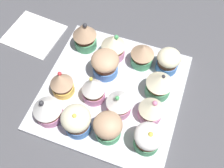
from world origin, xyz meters
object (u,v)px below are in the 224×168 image
object	(u,v)px
cupcake_1	(77,121)
cupcake_9	(159,84)
cupcake_2	(108,127)
cupcake_7	(151,109)
cupcake_8	(105,64)
cupcake_13	(168,61)
baking_tray	(112,91)
cupcake_6	(119,103)
cupcake_11	(114,46)
cupcake_5	(93,89)
cupcake_12	(142,55)
cupcake_10	(85,35)
napkin	(34,34)
cupcake_0	(47,109)
cupcake_4	(62,83)
cupcake_3	(148,139)

from	to	relation	value
cupcake_1	cupcake_9	xyz separation A→B (cm)	(13.96, 14.69, -0.32)
cupcake_2	cupcake_7	xyz separation A→B (cm)	(7.35, 7.23, -0.50)
cupcake_8	cupcake_13	size ratio (longest dim) A/B	1.08
baking_tray	cupcake_6	size ratio (longest dim) A/B	4.49
cupcake_8	cupcake_11	size ratio (longest dim) A/B	0.90
cupcake_1	cupcake_6	bearing A→B (deg)	45.97
cupcake_5	cupcake_12	size ratio (longest dim) A/B	1.14
baking_tray	cupcake_7	world-z (taller)	cupcake_7
cupcake_5	cupcake_10	world-z (taller)	cupcake_10
cupcake_11	napkin	xyz separation A→B (cm)	(-23.70, 0.01, -4.64)
cupcake_7	cupcake_11	bearing A→B (deg)	135.72
cupcake_9	napkin	distance (cm)	38.02
cupcake_0	cupcake_6	size ratio (longest dim) A/B	1.04
cupcake_10	cupcake_2	bearing A→B (deg)	-56.07
cupcake_0	cupcake_11	distance (cm)	22.28
cupcake_0	cupcake_4	xyz separation A→B (cm)	(0.06, 6.98, -0.23)
cupcake_13	cupcake_7	bearing A→B (deg)	-91.50
cupcake_10	napkin	size ratio (longest dim) A/B	0.59
cupcake_0	cupcake_12	size ratio (longest dim) A/B	1.13
cupcake_4	cupcake_5	world-z (taller)	cupcake_5
cupcake_1	cupcake_10	size ratio (longest dim) A/B	0.92
cupcake_8	cupcake_9	xyz separation A→B (cm)	(13.55, -1.09, 0.04)
cupcake_6	cupcake_9	bearing A→B (deg)	46.93
cupcake_1	cupcake_4	xyz separation A→B (cm)	(-7.06, 7.40, -0.50)
napkin	cupcake_6	bearing A→B (deg)	-25.28
cupcake_9	cupcake_13	size ratio (longest dim) A/B	1.15
cupcake_4	cupcake_9	xyz separation A→B (cm)	(21.02, 7.28, 0.18)
cupcake_2	cupcake_7	world-z (taller)	cupcake_2
cupcake_7	cupcake_8	distance (cm)	15.51
baking_tray	cupcake_8	world-z (taller)	cupcake_8
cupcake_9	napkin	bearing A→B (deg)	169.81
baking_tray	cupcake_8	distance (cm)	6.89
cupcake_5	cupcake_3	bearing A→B (deg)	-24.91
cupcake_2	cupcake_0	bearing A→B (deg)	-177.52
cupcake_1	cupcake_6	xyz separation A→B (cm)	(6.91, 7.15, -0.42)
cupcake_3	cupcake_6	size ratio (longest dim) A/B	1.01
cupcake_7	cupcake_12	xyz separation A→B (cm)	(-6.00, 13.25, 0.27)
cupcake_6	cupcake_10	size ratio (longest dim) A/B	0.84
cupcake_13	napkin	bearing A→B (deg)	-178.96
cupcake_12	cupcake_3	bearing A→B (deg)	-70.43
cupcake_4	cupcake_6	size ratio (longest dim) A/B	0.98
cupcake_8	cupcake_9	world-z (taller)	cupcake_9
baking_tray	cupcake_9	size ratio (longest dim) A/B	4.43
cupcake_2	cupcake_13	size ratio (longest dim) A/B	1.12
cupcake_9	cupcake_10	bearing A→B (deg)	161.51
cupcake_7	cupcake_2	bearing A→B (deg)	-135.49
cupcake_8	cupcake_10	world-z (taller)	cupcake_10
cupcake_2	cupcake_4	size ratio (longest dim) A/B	1.00
cupcake_13	cupcake_2	bearing A→B (deg)	-110.14
cupcake_0	cupcake_2	size ratio (longest dim) A/B	1.06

